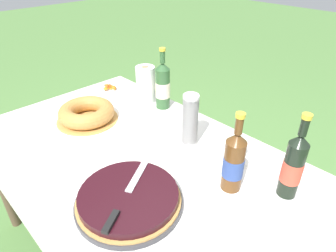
{
  "coord_description": "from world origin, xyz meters",
  "views": [
    {
      "loc": [
        0.86,
        -0.64,
        1.54
      ],
      "look_at": [
        -0.02,
        0.21,
        0.78
      ],
      "focal_mm": 32.0,
      "sensor_mm": 36.0,
      "label": 1
    }
  ],
  "objects": [
    {
      "name": "garden_table",
      "position": [
        0.0,
        0.0,
        0.65
      ],
      "size": [
        1.62,
        0.99,
        0.72
      ],
      "color": "brown",
      "rests_on": "ground_plane"
    },
    {
      "name": "tablecloth",
      "position": [
        0.0,
        0.0,
        0.71
      ],
      "size": [
        1.63,
        1.0,
        0.1
      ],
      "color": "white",
      "rests_on": "garden_table"
    },
    {
      "name": "berry_tart",
      "position": [
        0.21,
        -0.2,
        0.75
      ],
      "size": [
        0.39,
        0.39,
        0.06
      ],
      "color": "#38383D",
      "rests_on": "tablecloth"
    },
    {
      "name": "serving_knife",
      "position": [
        0.22,
        -0.23,
        0.79
      ],
      "size": [
        0.21,
        0.34,
        0.01
      ],
      "rotation": [
        0.0,
        0.0,
        2.1
      ],
      "color": "silver",
      "rests_on": "berry_tart"
    },
    {
      "name": "bundt_cake",
      "position": [
        -0.43,
        0.01,
        0.77
      ],
      "size": [
        0.32,
        0.32,
        0.09
      ],
      "color": "tan",
      "rests_on": "tablecloth"
    },
    {
      "name": "cup_stack",
      "position": [
        0.09,
        0.24,
        0.85
      ],
      "size": [
        0.07,
        0.07,
        0.25
      ],
      "color": "white",
      "rests_on": "tablecloth"
    },
    {
      "name": "cider_bottle_green",
      "position": [
        -0.26,
        0.4,
        0.85
      ],
      "size": [
        0.08,
        0.08,
        0.35
      ],
      "color": "#2D562D",
      "rests_on": "tablecloth"
    },
    {
      "name": "cider_bottle_amber",
      "position": [
        0.4,
        0.14,
        0.85
      ],
      "size": [
        0.08,
        0.08,
        0.33
      ],
      "color": "brown",
      "rests_on": "tablecloth"
    },
    {
      "name": "juice_bottle_red",
      "position": [
        0.57,
        0.26,
        0.86
      ],
      "size": [
        0.07,
        0.07,
        0.34
      ],
      "color": "black",
      "rests_on": "tablecloth"
    },
    {
      "name": "snack_plate_near",
      "position": [
        0.3,
        0.33,
        0.74
      ],
      "size": [
        0.2,
        0.2,
        0.06
      ],
      "color": "white",
      "rests_on": "tablecloth"
    },
    {
      "name": "snack_plate_left",
      "position": [
        -0.66,
        0.31,
        0.74
      ],
      "size": [
        0.2,
        0.2,
        0.06
      ],
      "color": "white",
      "rests_on": "tablecloth"
    },
    {
      "name": "paper_towel_roll",
      "position": [
        -0.39,
        0.38,
        0.83
      ],
      "size": [
        0.11,
        0.11,
        0.22
      ],
      "color": "white",
      "rests_on": "tablecloth"
    }
  ]
}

